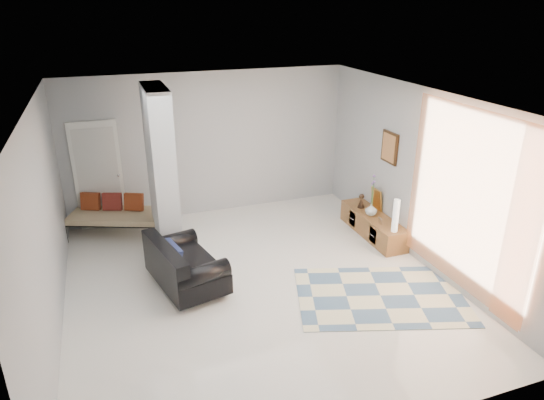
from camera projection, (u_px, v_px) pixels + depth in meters
name	position (u px, v px, depth m)	size (l,w,h in m)	color
floor	(257.00, 285.00, 7.36)	(6.00, 6.00, 0.00)	white
ceiling	(255.00, 100.00, 6.30)	(6.00, 6.00, 0.00)	white
wall_back	(209.00, 145.00, 9.44)	(6.00, 6.00, 0.00)	#ACAEB1
wall_front	(362.00, 323.00, 4.21)	(6.00, 6.00, 0.00)	#ACAEB1
wall_left	(44.00, 228.00, 5.98)	(6.00, 6.00, 0.00)	#ACAEB1
wall_right	(421.00, 177.00, 7.68)	(6.00, 6.00, 0.00)	#ACAEB1
partition_column	(162.00, 173.00, 7.88)	(0.35, 1.20, 2.80)	silver
hallway_door	(98.00, 176.00, 8.90)	(0.85, 0.06, 2.04)	white
curtain	(467.00, 201.00, 6.64)	(2.55, 2.55, 0.00)	#FF8743
wall_art	(390.00, 147.00, 8.36)	(0.04, 0.45, 0.55)	#311D0D
media_console	(373.00, 225.00, 8.85)	(0.45, 1.68, 0.80)	brown
loveseat	(183.00, 266.00, 7.17)	(1.12, 1.56, 0.76)	silver
daybed	(118.00, 214.00, 8.79)	(1.88, 1.32, 0.77)	black
area_rug	(380.00, 296.00, 7.07)	(2.40, 1.60, 0.01)	beige
cylinder_lamp	(396.00, 216.00, 8.06)	(0.10, 0.10, 0.57)	silver
bronze_figurine	(361.00, 201.00, 9.04)	(0.13, 0.13, 0.27)	black
vase	(371.00, 209.00, 8.74)	(0.21, 0.21, 0.22)	silver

